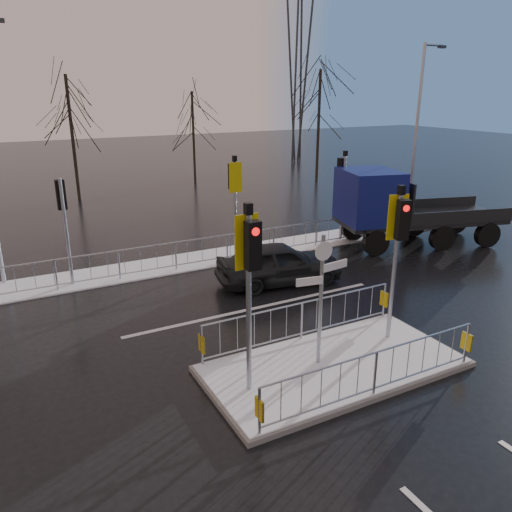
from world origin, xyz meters
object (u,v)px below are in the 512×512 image
street_lamp_right (418,131)px  traffic_island (333,353)px  car_far_lane (279,263)px  flatbed_truck (390,206)px

street_lamp_right → traffic_island: bearing=-141.3°
traffic_island → car_far_lane: bearing=72.7°
flatbed_truck → street_lamp_right: (2.89, 1.77, 2.72)m
flatbed_truck → street_lamp_right: 4.34m
traffic_island → car_far_lane: 5.45m
car_far_lane → flatbed_truck: (6.08, 1.52, 0.96)m
car_far_lane → flatbed_truck: flatbed_truck is taller
traffic_island → car_far_lane: (1.62, 5.20, 0.32)m
traffic_island → flatbed_truck: bearing=41.1°
car_far_lane → street_lamp_right: bearing=-61.0°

